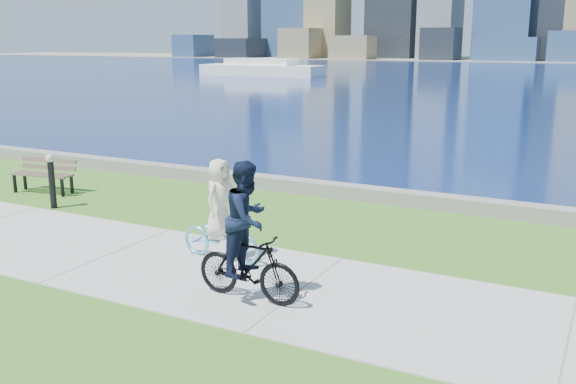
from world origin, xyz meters
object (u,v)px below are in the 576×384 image
(cyclist_woman, at_px, (220,223))
(cyclist_man, at_px, (248,243))
(park_bench, at_px, (45,172))
(bollard_lamp, at_px, (52,177))

(cyclist_woman, relative_size, cyclist_man, 0.86)
(cyclist_woman, bearing_deg, cyclist_man, -131.61)
(park_bench, xyz_separation_m, bollard_lamp, (1.48, -1.10, 0.22))
(bollard_lamp, relative_size, cyclist_man, 0.61)
(park_bench, xyz_separation_m, cyclist_woman, (7.17, -2.41, 0.18))
(bollard_lamp, height_order, cyclist_woman, cyclist_woman)
(park_bench, bearing_deg, bollard_lamp, -45.81)
(cyclist_man, bearing_deg, bollard_lamp, 69.78)
(cyclist_woman, height_order, cyclist_man, cyclist_man)
(cyclist_woman, xyz_separation_m, cyclist_man, (1.42, -1.38, 0.22))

